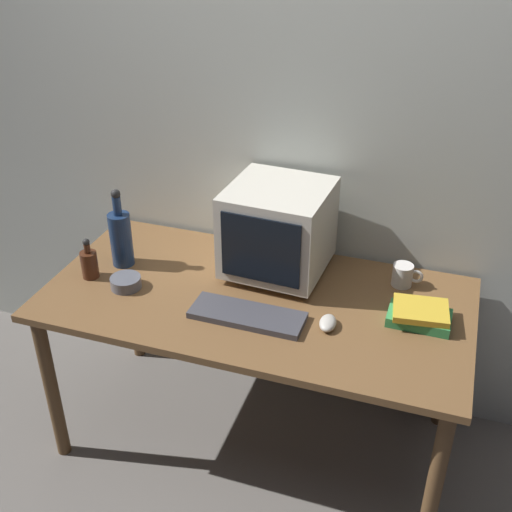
{
  "coord_description": "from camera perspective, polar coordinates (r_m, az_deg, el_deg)",
  "views": [
    {
      "loc": [
        0.65,
        -1.93,
        2.13
      ],
      "look_at": [
        0.0,
        0.0,
        0.92
      ],
      "focal_mm": 44.97,
      "sensor_mm": 36.0,
      "label": 1
    }
  ],
  "objects": [
    {
      "name": "back_wall",
      "position": [
        2.63,
        3.31,
        11.08
      ],
      "size": [
        4.0,
        0.08,
        2.5
      ],
      "primitive_type": "cube",
      "color": "beige",
      "rests_on": "ground"
    },
    {
      "name": "crt_monitor",
      "position": [
        2.52,
        1.98,
        2.4
      ],
      "size": [
        0.4,
        0.41,
        0.37
      ],
      "color": "beige",
      "rests_on": "desk"
    },
    {
      "name": "bottle_tall",
      "position": [
        2.66,
        -11.94,
        1.69
      ],
      "size": [
        0.09,
        0.09,
        0.34
      ],
      "color": "navy",
      "rests_on": "desk"
    },
    {
      "name": "desk",
      "position": [
        2.51,
        0.0,
        -5.18
      ],
      "size": [
        1.63,
        0.81,
        0.74
      ],
      "color": "brown",
      "rests_on": "ground"
    },
    {
      "name": "computer_mouse",
      "position": [
        2.31,
        6.41,
        -5.94
      ],
      "size": [
        0.07,
        0.1,
        0.04
      ],
      "primitive_type": "ellipsoid",
      "rotation": [
        0.0,
        0.0,
        0.08
      ],
      "color": "beige",
      "rests_on": "desk"
    },
    {
      "name": "bottle_short",
      "position": [
        2.63,
        -14.61,
        -0.61
      ],
      "size": [
        0.07,
        0.07,
        0.17
      ],
      "color": "#472314",
      "rests_on": "desk"
    },
    {
      "name": "cd_spindle",
      "position": [
        2.55,
        -11.51,
        -2.31
      ],
      "size": [
        0.12,
        0.12,
        0.04
      ],
      "primitive_type": "cylinder",
      "color": "#595B66",
      "rests_on": "desk"
    },
    {
      "name": "mug",
      "position": [
        2.57,
        12.96,
        -1.67
      ],
      "size": [
        0.12,
        0.08,
        0.09
      ],
      "color": "white",
      "rests_on": "desk"
    },
    {
      "name": "keyboard",
      "position": [
        2.34,
        -0.78,
        -5.29
      ],
      "size": [
        0.42,
        0.15,
        0.02
      ],
      "primitive_type": "cube",
      "rotation": [
        0.0,
        0.0,
        -0.01
      ],
      "color": "#3F3F47",
      "rests_on": "desk"
    },
    {
      "name": "book_stack",
      "position": [
        2.38,
        14.36,
        -5.12
      ],
      "size": [
        0.22,
        0.18,
        0.06
      ],
      "color": "#33894C",
      "rests_on": "desk"
    },
    {
      "name": "ground_plane",
      "position": [
        2.95,
        0.0,
        -15.64
      ],
      "size": [
        6.0,
        6.0,
        0.0
      ],
      "primitive_type": "plane",
      "color": "slate"
    }
  ]
}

